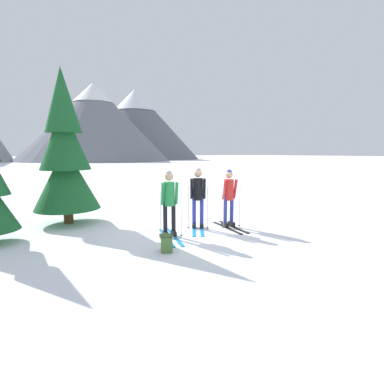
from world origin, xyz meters
The scene contains 7 objects.
ground_plane centered at (0.00, 0.00, 0.00)m, with size 400.00×400.00×0.00m, color white.
skier_in_green centered at (-0.87, -0.24, 0.98)m, with size 0.76×1.70×1.73m.
skier_in_black centered at (0.23, 0.06, 1.00)m, with size 1.16×1.53×1.76m.
skier_in_red centered at (1.06, -0.33, 0.93)m, with size 0.60×1.58×1.70m.
pine_tree_near centered at (-2.80, 2.77, 2.15)m, with size 1.94×1.94×4.70m.
backpack_on_snow_front centered at (-1.49, -1.24, 0.19)m, with size 0.35×0.39×0.38m.
mountain_ridge_distant centered at (9.71, 81.60, 12.02)m, with size 95.06×54.36×28.09m.
Camera 1 is at (-4.43, -6.80, 2.18)m, focal length 27.32 mm.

